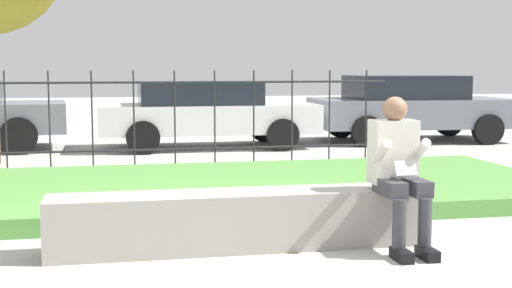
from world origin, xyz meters
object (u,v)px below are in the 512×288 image
at_px(stone_bench, 240,223).
at_px(person_seated_reader, 398,166).
at_px(car_parked_right, 409,106).
at_px(car_parked_center, 206,112).

distance_m(stone_bench, person_seated_reader, 1.42).
relative_size(person_seated_reader, car_parked_right, 0.32).
bearing_deg(person_seated_reader, car_parked_right, 65.68).
bearing_deg(person_seated_reader, stone_bench, 167.82).
distance_m(stone_bench, car_parked_center, 7.55).
height_order(stone_bench, car_parked_right, car_parked_right).
xyz_separation_m(car_parked_right, car_parked_center, (-4.26, -0.35, -0.05)).
relative_size(person_seated_reader, car_parked_center, 0.32).
bearing_deg(stone_bench, car_parked_center, 84.51).
xyz_separation_m(stone_bench, car_parked_right, (4.98, 7.85, 0.50)).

